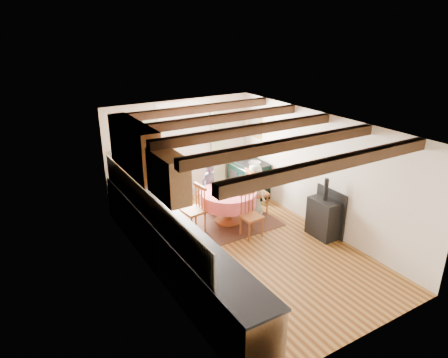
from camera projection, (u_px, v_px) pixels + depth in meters
floor at (246, 248)px, 7.73m from camera, size 3.60×5.50×0.00m
ceiling at (248, 125)px, 6.85m from camera, size 3.60×5.50×0.00m
wall_back at (181, 151)px, 9.48m from camera, size 3.60×0.00×2.40m
wall_front at (370, 264)px, 5.10m from camera, size 3.60×0.00×2.40m
wall_left at (153, 213)px, 6.42m from camera, size 0.00×5.50×2.40m
wall_right at (321, 172)px, 8.15m from camera, size 0.00×5.50×2.40m
beam_a at (335, 164)px, 5.29m from camera, size 3.60×0.16×0.16m
beam_b at (286, 145)px, 6.09m from camera, size 3.60×0.16×0.16m
beam_c at (248, 130)px, 6.88m from camera, size 3.60×0.16×0.16m
beam_d at (219, 119)px, 7.68m from camera, size 3.60×0.16×0.16m
beam_e at (194, 109)px, 8.48m from camera, size 3.60×0.16×0.16m
splash_left at (147, 206)px, 6.67m from camera, size 0.02×4.50×0.55m
splash_back at (141, 158)px, 8.98m from camera, size 1.40×0.02×0.55m
base_cabinet_left at (172, 250)px, 6.85m from camera, size 0.60×5.30×0.88m
base_cabinet_back at (145, 194)px, 9.02m from camera, size 1.30×0.60×0.88m
worktop_left at (172, 225)px, 6.69m from camera, size 0.64×5.30×0.04m
worktop_back at (144, 175)px, 8.83m from camera, size 1.30×0.64×0.04m
wall_cabinet_glass at (134, 147)px, 7.19m from camera, size 0.34×1.80×0.90m
wall_cabinet_solid at (168, 176)px, 6.01m from camera, size 0.34×0.90×0.70m
window_frame at (185, 134)px, 9.37m from camera, size 1.34×0.03×1.54m
window_pane at (184, 134)px, 9.37m from camera, size 1.20×0.01×1.40m
curtain_left at (153, 162)px, 9.08m from camera, size 0.35×0.10×2.10m
curtain_right at (218, 150)px, 9.89m from camera, size 0.35×0.10×2.10m
curtain_rod at (185, 109)px, 9.08m from camera, size 2.00×0.03×0.03m
wall_picture at (255, 125)px, 9.79m from camera, size 0.04×0.50×0.60m
wall_plate at (220, 125)px, 9.78m from camera, size 0.30×0.02×0.30m
rug at (228, 222)px, 8.72m from camera, size 1.96×1.52×0.01m
dining_table at (228, 207)px, 8.59m from camera, size 1.18×1.18×0.71m
chair_near at (252, 215)px, 8.00m from camera, size 0.41×0.42×0.92m
chair_left at (193, 209)px, 8.18m from camera, size 0.49×0.47×0.99m
chair_right at (257, 191)px, 8.95m from camera, size 0.52×0.50×1.05m
aga_range at (249, 178)px, 9.91m from camera, size 0.63×0.98×0.90m
cast_iron_stove at (324, 208)px, 7.95m from camera, size 0.37×0.62×1.23m
child_far at (209, 188)px, 9.00m from camera, size 0.49×0.39×1.17m
child_right at (255, 190)px, 8.91m from camera, size 0.37×0.57×1.16m
bowl_a at (227, 186)px, 8.68m from camera, size 0.29×0.29×0.06m
bowl_b at (221, 187)px, 8.60m from camera, size 0.20×0.20×0.06m
cup at (237, 187)px, 8.56m from camera, size 0.13×0.13×0.09m
canister_tall at (130, 171)px, 8.65m from camera, size 0.15×0.15×0.26m
canister_wide at (147, 168)px, 8.96m from camera, size 0.16×0.16×0.18m
canister_slim at (152, 168)px, 8.81m from camera, size 0.10×0.10×0.29m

